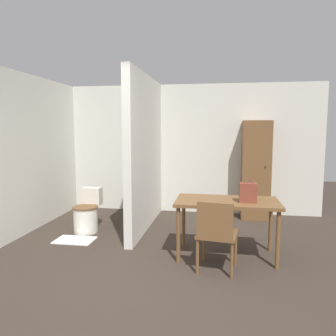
{
  "coord_description": "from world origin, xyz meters",
  "views": [
    {
      "loc": [
        0.8,
        -2.87,
        1.64
      ],
      "look_at": [
        0.08,
        1.58,
        1.1
      ],
      "focal_mm": 35.0,
      "sensor_mm": 36.0,
      "label": 1
    }
  ],
  "objects_px": {
    "toilet": "(87,214)",
    "wooden_chair": "(216,232)",
    "wooden_cabinet": "(256,170)",
    "handbag": "(248,192)",
    "dining_table": "(227,206)"
  },
  "relations": [
    {
      "from": "toilet",
      "to": "handbag",
      "type": "distance_m",
      "value": 2.64
    },
    {
      "from": "wooden_chair",
      "to": "handbag",
      "type": "relative_size",
      "value": 2.79
    },
    {
      "from": "dining_table",
      "to": "toilet",
      "type": "relative_size",
      "value": 1.91
    },
    {
      "from": "wooden_chair",
      "to": "wooden_cabinet",
      "type": "xyz_separation_m",
      "value": [
        0.67,
        2.48,
        0.43
      ]
    },
    {
      "from": "wooden_cabinet",
      "to": "wooden_chair",
      "type": "bearing_deg",
      "value": -105.1
    },
    {
      "from": "toilet",
      "to": "handbag",
      "type": "bearing_deg",
      "value": -18.23
    },
    {
      "from": "dining_table",
      "to": "handbag",
      "type": "height_order",
      "value": "handbag"
    },
    {
      "from": "wooden_chair",
      "to": "toilet",
      "type": "distance_m",
      "value": 2.41
    },
    {
      "from": "wooden_chair",
      "to": "toilet",
      "type": "relative_size",
      "value": 1.25
    },
    {
      "from": "toilet",
      "to": "wooden_chair",
      "type": "bearing_deg",
      "value": -30.27
    },
    {
      "from": "dining_table",
      "to": "wooden_cabinet",
      "type": "relative_size",
      "value": 0.72
    },
    {
      "from": "wooden_cabinet",
      "to": "handbag",
      "type": "bearing_deg",
      "value": -98.18
    },
    {
      "from": "dining_table",
      "to": "wooden_chair",
      "type": "relative_size",
      "value": 1.53
    },
    {
      "from": "dining_table",
      "to": "wooden_chair",
      "type": "bearing_deg",
      "value": -104.14
    },
    {
      "from": "wooden_chair",
      "to": "wooden_cabinet",
      "type": "relative_size",
      "value": 0.47
    }
  ]
}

